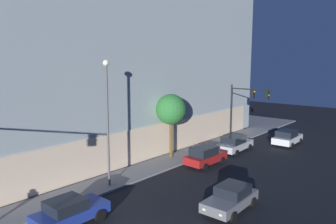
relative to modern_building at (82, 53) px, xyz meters
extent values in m
cube|color=#4C4C51|center=(0.00, 0.04, -10.01)|extent=(36.33, 25.97, 0.15)
cube|color=beige|center=(0.00, -12.55, -8.38)|extent=(32.33, 0.60, 3.11)
cube|color=#A0AEB0|center=(0.00, 0.04, -0.93)|extent=(35.93, 25.57, 18.01)
cylinder|color=black|center=(9.09, -14.98, -6.71)|extent=(0.18, 0.18, 6.46)
cylinder|color=black|center=(9.09, -17.29, -3.89)|extent=(0.13, 4.62, 0.12)
cube|color=black|center=(9.09, -17.52, -4.39)|extent=(0.32, 0.32, 0.90)
sphere|color=yellow|center=(9.09, -17.70, -4.11)|extent=(0.18, 0.18, 0.18)
cube|color=black|center=(9.10, -19.14, -4.39)|extent=(0.32, 0.32, 0.90)
sphere|color=green|center=(9.10, -19.32, -4.39)|extent=(0.18, 0.18, 0.18)
cylinder|color=#525252|center=(-8.47, -15.06, -5.58)|extent=(0.16, 0.16, 8.71)
sphere|color=#F9EFC6|center=(-8.47, -15.06, -1.07)|extent=(0.44, 0.44, 0.44)
cylinder|color=brown|center=(-0.08, -13.88, -8.22)|extent=(0.30, 0.30, 3.44)
sphere|color=#2A7131|center=(-0.08, -13.88, -5.36)|extent=(2.85, 2.85, 2.85)
cube|color=navy|center=(-13.44, -17.81, -9.42)|extent=(4.14, 1.91, 0.62)
cube|color=black|center=(-13.75, -17.81, -8.81)|extent=(1.98, 1.71, 0.59)
cube|color=#F9F4CC|center=(-11.42, -17.24, -9.42)|extent=(0.12, 0.20, 0.12)
cube|color=#F9F4CC|center=(-11.42, -18.38, -9.42)|extent=(0.12, 0.20, 0.12)
cylinder|color=black|center=(-12.16, -16.86, -9.73)|extent=(0.71, 0.24, 0.71)
cylinder|color=black|center=(-12.16, -18.76, -9.73)|extent=(0.71, 0.24, 0.71)
cylinder|color=black|center=(-14.72, -16.87, -9.73)|extent=(0.71, 0.24, 0.71)
cube|color=slate|center=(-6.01, -23.68, -9.47)|extent=(4.16, 1.90, 0.60)
cube|color=black|center=(-5.70, -23.67, -8.87)|extent=(1.99, 1.68, 0.61)
cube|color=#F9F4CC|center=(-8.02, -24.26, -9.47)|extent=(0.12, 0.20, 0.12)
cube|color=#F9F4CC|center=(-8.04, -23.16, -9.47)|extent=(0.12, 0.20, 0.12)
cylinder|color=black|center=(-7.28, -24.61, -9.77)|extent=(0.62, 0.25, 0.62)
cylinder|color=black|center=(-7.31, -22.78, -9.77)|extent=(0.62, 0.25, 0.62)
cylinder|color=black|center=(-4.72, -24.57, -9.77)|extent=(0.62, 0.25, 0.62)
cylinder|color=black|center=(-4.74, -22.74, -9.77)|extent=(0.62, 0.25, 0.62)
cube|color=maroon|center=(0.50, -17.44, -9.45)|extent=(4.24, 2.02, 0.66)
cube|color=black|center=(0.19, -17.43, -8.77)|extent=(2.28, 1.75, 0.72)
cube|color=#F9F4CC|center=(2.55, -16.98, -9.45)|extent=(0.13, 0.21, 0.12)
cube|color=#F9F4CC|center=(2.51, -18.08, -9.45)|extent=(0.13, 0.21, 0.12)
cylinder|color=black|center=(1.83, -16.58, -9.78)|extent=(0.61, 0.27, 0.60)
cylinder|color=black|center=(1.75, -18.42, -9.78)|extent=(0.61, 0.27, 0.60)
cylinder|color=black|center=(-0.75, -16.46, -9.78)|extent=(0.61, 0.27, 0.60)
cylinder|color=black|center=(-0.83, -18.30, -9.78)|extent=(0.61, 0.27, 0.60)
cube|color=#B7BABF|center=(6.11, -17.24, -9.45)|extent=(4.69, 2.00, 0.65)
cube|color=black|center=(5.76, -17.25, -8.77)|extent=(2.45, 1.76, 0.72)
cube|color=#F9F4CC|center=(8.37, -16.62, -9.45)|extent=(0.12, 0.20, 0.12)
cube|color=#F9F4CC|center=(8.40, -17.76, -9.45)|extent=(0.12, 0.20, 0.12)
cylinder|color=black|center=(7.53, -16.27, -9.78)|extent=(0.62, 0.25, 0.62)
cylinder|color=black|center=(7.58, -18.15, -9.78)|extent=(0.62, 0.25, 0.62)
cylinder|color=black|center=(4.65, -16.33, -9.78)|extent=(0.62, 0.25, 0.62)
cylinder|color=black|center=(4.70, -18.22, -9.78)|extent=(0.62, 0.25, 0.62)
cube|color=silver|center=(12.31, -20.31, -9.43)|extent=(4.30, 2.00, 0.68)
cube|color=black|center=(11.99, -20.31, -8.75)|extent=(2.35, 1.78, 0.68)
cube|color=#F9F4CC|center=(14.39, -19.70, -9.43)|extent=(0.12, 0.20, 0.12)
cube|color=#F9F4CC|center=(14.41, -20.87, -9.43)|extent=(0.12, 0.20, 0.12)
cylinder|color=black|center=(13.63, -19.32, -9.77)|extent=(0.64, 0.25, 0.63)
cylinder|color=black|center=(13.65, -21.27, -9.77)|extent=(0.64, 0.25, 0.63)
cylinder|color=black|center=(10.97, -19.35, -9.77)|extent=(0.64, 0.25, 0.63)
cylinder|color=black|center=(11.00, -21.30, -9.77)|extent=(0.64, 0.25, 0.63)
camera|label=1|loc=(-22.82, -33.11, -1.03)|focal=34.63mm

